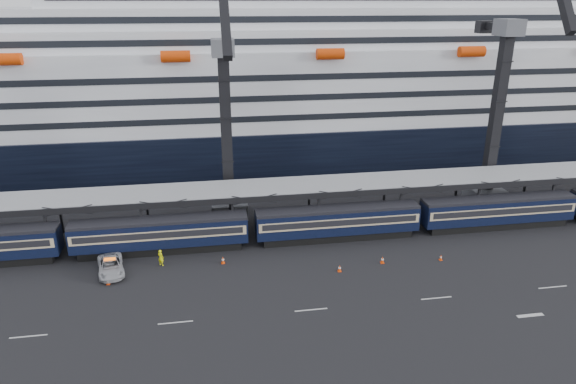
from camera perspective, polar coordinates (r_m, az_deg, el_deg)
ground at (r=54.89m, az=16.33°, el=-8.86°), size 260.00×260.00×0.00m
lane_markings at (r=55.01m, az=26.49°, el=-10.26°), size 111.00×4.27×0.02m
train at (r=60.56m, az=8.60°, el=-3.00°), size 133.05×3.00×4.05m
canopy at (r=64.46m, az=11.62°, el=1.19°), size 130.00×6.25×5.53m
cruise_ship at (r=92.23m, az=4.28°, el=11.92°), size 214.09×28.84×34.00m
crane_dark_near at (r=62.94m, az=-6.90°, el=7.34°), size 4.50×17.75×35.08m
crane_dark_mid at (r=72.09m, az=22.45°, el=8.80°), size 4.50×18.24×39.64m
pickup_truck at (r=55.86m, az=-19.10°, el=-7.79°), size 3.47×5.69×1.48m
worker at (r=55.72m, az=-13.96°, el=-7.09°), size 0.79×0.73×1.81m
traffic_cone_a at (r=54.00m, az=-19.37°, el=-9.32°), size 0.36×0.36×0.71m
traffic_cone_b at (r=55.16m, az=-7.24°, el=-7.50°), size 0.40×0.40×0.80m
traffic_cone_c at (r=55.70m, az=10.45°, el=-7.40°), size 0.40×0.40×0.81m
traffic_cone_d at (r=53.49m, az=5.75°, el=-8.41°), size 0.38×0.38×0.77m
traffic_cone_e at (r=57.76m, az=16.62°, el=-6.97°), size 0.34×0.34×0.67m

